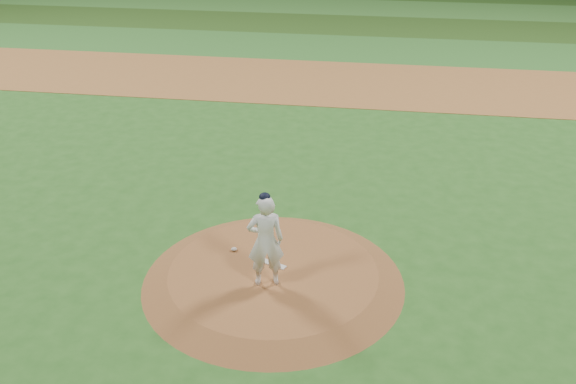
{
  "coord_description": "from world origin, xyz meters",
  "views": [
    {
      "loc": [
        2.03,
        -11.02,
        7.84
      ],
      "look_at": [
        0.0,
        2.0,
        1.1
      ],
      "focal_mm": 40.0,
      "sensor_mm": 36.0,
      "label": 1
    }
  ],
  "objects": [
    {
      "name": "rosin_bag",
      "position": [
        -0.99,
        0.65,
        0.28
      ],
      "size": [
        0.13,
        0.13,
        0.07
      ],
      "primitive_type": "ellipsoid",
      "color": "beige",
      "rests_on": "pitchers_mound"
    },
    {
      "name": "infield_dirt_band",
      "position": [
        0.0,
        14.0,
        0.01
      ],
      "size": [
        70.0,
        6.0,
        0.02
      ],
      "primitive_type": "cube",
      "color": "#905B2C",
      "rests_on": "ground"
    },
    {
      "name": "pitchers_mound",
      "position": [
        0.0,
        0.0,
        0.12
      ],
      "size": [
        5.5,
        5.5,
        0.25
      ],
      "primitive_type": "cone",
      "color": "brown",
      "rests_on": "ground"
    },
    {
      "name": "pitching_rubber",
      "position": [
        -0.03,
        0.23,
        0.26
      ],
      "size": [
        0.58,
        0.35,
        0.03
      ],
      "primitive_type": "cube",
      "rotation": [
        0.0,
        0.0,
        -0.41
      ],
      "color": "beige",
      "rests_on": "pitchers_mound"
    },
    {
      "name": "outfield_stripe_2",
      "position": [
        0.0,
        29.5,
        0.01
      ],
      "size": [
        70.0,
        5.0,
        0.02
      ],
      "primitive_type": "cube",
      "color": "#336E28",
      "rests_on": "ground"
    },
    {
      "name": "pitcher_on_mound",
      "position": [
        -0.07,
        -0.44,
        1.26
      ],
      "size": [
        0.83,
        0.66,
        2.05
      ],
      "color": "white",
      "rests_on": "pitchers_mound"
    },
    {
      "name": "outfield_stripe_1",
      "position": [
        0.0,
        24.5,
        0.01
      ],
      "size": [
        70.0,
        5.0,
        0.02
      ],
      "primitive_type": "cube",
      "color": "#254917",
      "rests_on": "ground"
    },
    {
      "name": "outfield_stripe_0",
      "position": [
        0.0,
        19.5,
        0.01
      ],
      "size": [
        70.0,
        5.0,
        0.02
      ],
      "primitive_type": "cube",
      "color": "#2C6825",
      "rests_on": "ground"
    },
    {
      "name": "ground",
      "position": [
        0.0,
        0.0,
        0.0
      ],
      "size": [
        120.0,
        120.0,
        0.0
      ],
      "primitive_type": "plane",
      "color": "#275A1D",
      "rests_on": "ground"
    }
  ]
}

